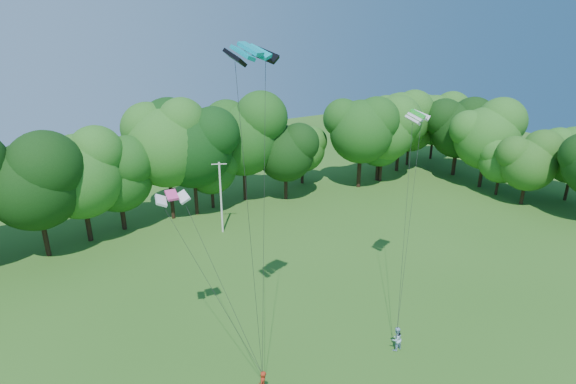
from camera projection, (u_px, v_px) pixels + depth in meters
utility_pole at (221, 197)px, 46.90m from camera, size 1.45×0.72×7.78m
kite_flyer_right at (396, 339)px, 30.32m from camera, size 0.87×0.69×1.75m
kite_teal at (251, 49)px, 22.35m from camera, size 3.27×2.32×0.70m
kite_green at (418, 114)px, 31.16m from camera, size 2.67×1.96×0.55m
kite_pink at (172, 195)px, 26.28m from camera, size 2.02×1.13×0.43m
tree_back_center at (192, 139)px, 49.77m from camera, size 9.94×9.94×14.47m
tree_back_east at (380, 133)px, 62.26m from camera, size 7.65×7.65×11.13m
tree_flank_east at (530, 155)px, 53.75m from camera, size 6.98×6.98×10.16m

